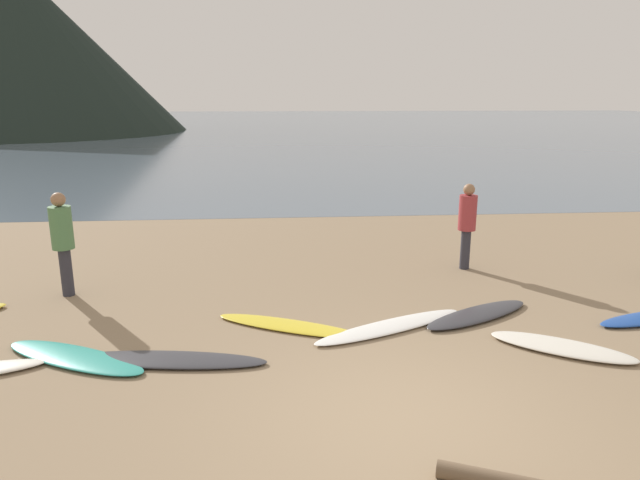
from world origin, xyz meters
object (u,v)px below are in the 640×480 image
at_px(surfboard_7, 562,347).
at_px(surfboard_2, 74,357).
at_px(surfboard_6, 478,314).
at_px(person_2, 62,236).
at_px(surfboard_5, 390,326).
at_px(surfboard_3, 169,360).
at_px(person_0, 467,219).
at_px(surfboard_4, 290,326).

bearing_deg(surfboard_7, surfboard_2, -148.51).
bearing_deg(surfboard_6, person_2, 138.21).
relative_size(surfboard_7, person_2, 1.05).
relative_size(surfboard_6, surfboard_7, 1.12).
xyz_separation_m(surfboard_5, surfboard_7, (2.21, -0.92, 0.01)).
distance_m(surfboard_3, person_2, 3.69).
distance_m(surfboard_5, person_0, 3.70).
bearing_deg(person_0, person_2, 124.74).
bearing_deg(surfboard_4, surfboard_5, 19.57).
relative_size(surfboard_4, surfboard_6, 1.12).
xyz_separation_m(surfboard_7, person_2, (-7.54, 2.83, 1.03)).
bearing_deg(surfboard_6, surfboard_5, 164.38).
height_order(surfboard_2, surfboard_5, surfboard_2).
height_order(surfboard_2, surfboard_4, surfboard_2).
height_order(surfboard_5, surfboard_7, surfboard_7).
bearing_deg(surfboard_4, surfboard_7, 9.34).
height_order(surfboard_6, surfboard_7, same).
xyz_separation_m(surfboard_4, surfboard_6, (2.97, 0.19, 0.01)).
height_order(surfboard_3, surfboard_5, surfboard_3).
xyz_separation_m(surfboard_4, surfboard_7, (3.72, -1.07, 0.01)).
height_order(surfboard_4, person_2, person_2).
bearing_deg(surfboard_3, surfboard_4, 39.90).
height_order(surfboard_6, person_2, person_2).
bearing_deg(surfboard_2, surfboard_5, 37.24).
height_order(surfboard_3, person_0, person_0).
distance_m(surfboard_4, surfboard_5, 1.52).
bearing_deg(surfboard_6, person_0, 47.40).
distance_m(surfboard_7, person_2, 8.12).
relative_size(surfboard_3, person_0, 1.52).
relative_size(person_0, person_2, 0.95).
height_order(surfboard_2, person_0, person_0).
xyz_separation_m(surfboard_7, person_0, (-0.11, 3.81, 0.97)).
distance_m(surfboard_3, surfboard_6, 4.75).
bearing_deg(surfboard_4, surfboard_6, 29.05).
bearing_deg(surfboard_5, surfboard_6, -12.16).
bearing_deg(surfboard_6, surfboard_2, 161.23).
xyz_separation_m(surfboard_5, person_0, (2.09, 2.89, 0.98)).
bearing_deg(surfboard_4, person_2, -179.26).
bearing_deg(surfboard_7, surfboard_4, -162.65).
bearing_deg(surfboard_4, person_0, 62.69).
bearing_deg(surfboard_3, surfboard_5, 23.23).
bearing_deg(surfboard_5, surfboard_7, -47.89).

